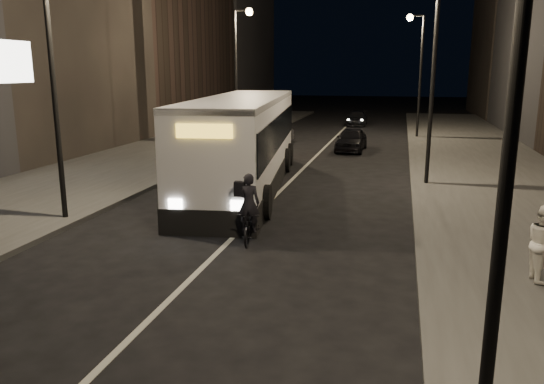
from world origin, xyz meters
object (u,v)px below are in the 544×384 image
Objects in this scene: streetlight_right_far at (417,59)px; city_bus at (244,139)px; streetlight_left_far at (240,58)px; car_far at (357,118)px; cyclist_on_bicycle at (250,219)px; pedestrian_woman at (544,243)px; streetlight_left_near at (58,45)px; car_near at (351,139)px; car_mid at (274,134)px; streetlight_right_mid at (428,51)px.

streetlight_right_far is 0.59× the size of city_bus.
streetlight_left_far is 1.98× the size of car_far.
pedestrian_woman is (7.00, -1.48, 0.35)m from cyclist_on_bicycle.
streetlight_right_far reaches higher than city_bus.
pedestrian_woman is (12.93, -2.08, -4.36)m from streetlight_left_near.
streetlight_left_near is at bearing -113.96° from streetlight_right_far.
cyclist_on_bicycle is 17.82m from car_near.
pedestrian_woman is at bearing -57.21° from streetlight_left_far.
car_mid is at bearing -148.41° from streetlight_right_far.
pedestrian_woman is at bearing -9.12° from streetlight_left_near.
streetlight_right_far is 4.82× the size of pedestrian_woman.
city_bus is at bearing -96.38° from car_far.
streetlight_right_mid is 13.33m from streetlight_left_near.
car_mid is (-5.01, 1.49, 0.01)m from car_near.
streetlight_right_mid is 1.97× the size of car_mid.
car_mid is at bearing 90.42° from city_bus.
pedestrian_woman is at bearing -85.03° from streetlight_right_far.
streetlight_right_mid is at bearing -90.00° from streetlight_right_far.
city_bus is 12.44m from pedestrian_woman.
car_near is 15.05m from car_far.
car_near is (-3.63, 9.19, -4.69)m from streetlight_right_mid.
streetlight_left_near is 4.13× the size of cyclist_on_bicycle.
streetlight_right_mid is 4.82× the size of pedestrian_woman.
streetlight_right_far is 25.48m from cyclist_on_bicycle.
streetlight_right_mid is 1.98× the size of car_far.
city_bus is at bearing -104.66° from car_near.
city_bus is at bearing 41.34° from pedestrian_woman.
city_bus is 8.11× the size of pedestrian_woman.
streetlight_right_far is at bearing -143.28° from car_mid.
cyclist_on_bicycle is (2.20, -6.83, -1.32)m from city_bus.
city_bus is (-6.93, -1.77, -3.39)m from streetlight_right_mid.
streetlight_right_far is 11.17m from car_mid.
cyclist_on_bicycle is at bearing -5.70° from streetlight_left_near.
car_mid is (2.02, 0.69, -4.68)m from streetlight_left_far.
streetlight_right_mid is 25.09m from car_far.
streetlight_left_far is at bearing 100.20° from city_bus.
cyclist_on_bicycle is 7.17m from pedestrian_woman.
streetlight_right_far is 1.98× the size of car_far.
car_near is 5.23m from car_mid.
streetlight_left_near is 7.59m from cyclist_on_bicycle.
pedestrian_woman is 20.15m from car_near.
car_far is at bearing 118.89° from streetlight_right_far.
streetlight_right_mid is 16.00m from streetlight_right_far.
city_bus reaches higher than car_far.
streetlight_left_near is (-10.66, -8.00, 0.00)m from streetlight_right_mid.
car_mid is at bearing 18.72° from streetlight_left_far.
streetlight_right_mid is at bearing 36.88° from streetlight_left_near.
streetlight_left_far is 12.80m from city_bus.
car_far is at bearing -101.77° from car_mid.
car_far is at bearing 83.80° from cyclist_on_bicycle.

